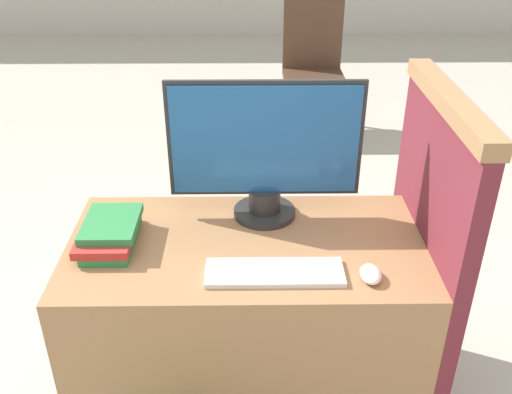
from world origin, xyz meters
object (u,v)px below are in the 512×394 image
Objects in this scene: monitor at (265,151)px; keyboard at (274,273)px; mouse at (371,274)px; far_chair at (313,61)px; book_stack at (110,233)px.

keyboard is (0.02, -0.34, -0.23)m from monitor.
mouse is (0.29, -0.36, -0.22)m from monitor.
keyboard is at bearing -60.98° from far_chair.
far_chair reaches higher than mouse.
book_stack is at bearing 161.29° from keyboard.
keyboard is at bearing -86.58° from monitor.
monitor reaches higher than book_stack.
keyboard is 1.51× the size of book_stack.
keyboard is 0.40× the size of far_chair.
mouse is at bearing -13.98° from book_stack.
monitor reaches higher than far_chair.
mouse is 0.34× the size of book_stack.
monitor reaches higher than mouse.
book_stack is at bearing 166.02° from mouse.
far_chair is (0.14, 2.87, -0.22)m from mouse.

